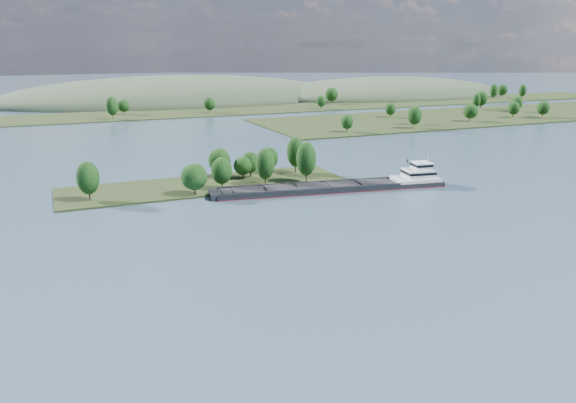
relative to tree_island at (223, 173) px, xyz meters
name	(u,v)px	position (x,y,z in m)	size (l,w,h in m)	color
ground	(266,238)	(-6.25, -58.60, -4.28)	(1800.00, 1800.00, 0.00)	#3C5869
tree_island	(223,173)	(0.00, 0.00, 0.00)	(100.00, 31.74, 15.81)	black
right_bank	(485,115)	(225.48, 120.82, -3.22)	(320.00, 90.00, 15.02)	black
back_shoreline	(139,114)	(3.92, 221.11, -3.52)	(900.00, 60.00, 16.13)	black
hill_east	(386,95)	(253.75, 291.40, -4.28)	(260.00, 140.00, 36.00)	#384831
hill_west	(178,100)	(53.75, 321.40, -4.28)	(320.00, 160.00, 44.00)	#384831
cargo_barge	(346,185)	(37.31, -22.22, -2.88)	(82.70, 22.36, 11.11)	black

